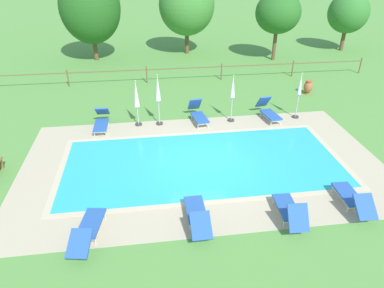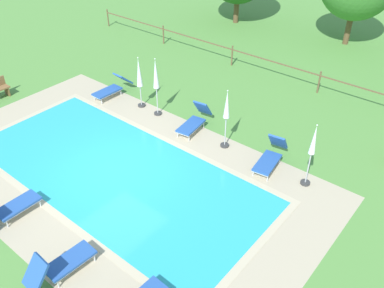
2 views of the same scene
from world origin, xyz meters
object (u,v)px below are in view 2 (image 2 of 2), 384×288
sun_lounger_north_near_steps (194,121)px  patio_umbrella_closed_row_mid_east (312,148)px  sun_lounger_north_mid (8,209)px  patio_umbrella_closed_row_west (156,79)px  sun_lounger_north_far (270,157)px  patio_umbrella_closed_row_mid_west (139,76)px  sun_lounger_south_far (60,265)px  patio_umbrella_closed_row_centre (227,111)px  sun_lounger_south_near_corner (112,88)px

sun_lounger_north_near_steps → patio_umbrella_closed_row_mid_east: size_ratio=0.81×
sun_lounger_north_near_steps → sun_lounger_north_mid: (-1.15, -7.26, -0.03)m
sun_lounger_north_mid → patio_umbrella_closed_row_west: 7.33m
sun_lounger_north_far → sun_lounger_north_near_steps: bearing=177.4°
sun_lounger_north_near_steps → sun_lounger_north_far: size_ratio=0.99×
patio_umbrella_closed_row_mid_west → patio_umbrella_closed_row_mid_east: size_ratio=0.98×
sun_lounger_south_far → patio_umbrella_closed_row_west: patio_umbrella_closed_row_west is taller
sun_lounger_north_mid → sun_lounger_south_far: size_ratio=1.09×
patio_umbrella_closed_row_west → patio_umbrella_closed_row_mid_east: patio_umbrella_closed_row_west is taller
sun_lounger_north_near_steps → patio_umbrella_closed_row_mid_west: size_ratio=0.83×
patio_umbrella_closed_row_west → sun_lounger_north_far: bearing=-0.9°
patio_umbrella_closed_row_west → patio_umbrella_closed_row_centre: 3.52m
patio_umbrella_closed_row_west → patio_umbrella_closed_row_mid_east: 6.82m
sun_lounger_north_near_steps → patio_umbrella_closed_row_mid_west: bearing=-179.5°
sun_lounger_north_near_steps → sun_lounger_north_mid: bearing=-99.0°
sun_lounger_south_near_corner → sun_lounger_south_far: bearing=-49.2°
sun_lounger_north_near_steps → patio_umbrella_closed_row_mid_west: 3.09m
sun_lounger_north_near_steps → patio_umbrella_closed_row_mid_west: (-2.91, -0.03, 1.03)m
sun_lounger_north_mid → sun_lounger_north_far: (4.66, 7.09, 0.03)m
sun_lounger_north_mid → sun_lounger_south_far: 2.89m
sun_lounger_north_near_steps → sun_lounger_south_far: sun_lounger_north_near_steps is taller
sun_lounger_north_mid → patio_umbrella_closed_row_mid_west: size_ratio=0.90×
sun_lounger_north_near_steps → patio_umbrella_closed_row_west: size_ratio=0.75×
sun_lounger_north_far → patio_umbrella_closed_row_west: bearing=179.1°
sun_lounger_north_mid → patio_umbrella_closed_row_mid_west: (-1.76, 7.23, 1.07)m
patio_umbrella_closed_row_centre → sun_lounger_north_mid: bearing=-111.3°
patio_umbrella_closed_row_west → patio_umbrella_closed_row_mid_east: bearing=-1.5°
sun_lounger_north_near_steps → patio_umbrella_closed_row_centre: patio_umbrella_closed_row_centre is taller
patio_umbrella_closed_row_west → patio_umbrella_closed_row_mid_west: bearing=177.3°
sun_lounger_north_near_steps → sun_lounger_south_near_corner: (-4.63, -0.16, -0.02)m
patio_umbrella_closed_row_west → sun_lounger_south_near_corner: bearing=-178.2°
sun_lounger_north_far → patio_umbrella_closed_row_centre: bearing=-179.1°
sun_lounger_south_near_corner → patio_umbrella_closed_row_mid_west: size_ratio=0.87×
sun_lounger_north_far → patio_umbrella_closed_row_west: size_ratio=0.76×
sun_lounger_south_near_corner → sun_lounger_north_mid: bearing=-63.9°
sun_lounger_south_far → patio_umbrella_closed_row_mid_west: 8.86m
sun_lounger_north_far → sun_lounger_south_far: (-1.78, -7.35, -0.00)m
sun_lounger_north_far → sun_lounger_north_mid: bearing=-123.3°
patio_umbrella_closed_row_mid_west → sun_lounger_north_mid: bearing=-76.3°
sun_lounger_north_near_steps → sun_lounger_south_far: (1.72, -7.51, -0.00)m
sun_lounger_north_far → patio_umbrella_closed_row_mid_east: (1.41, -0.09, 1.05)m
sun_lounger_south_near_corner → patio_umbrella_closed_row_centre: patio_umbrella_closed_row_centre is taller
sun_lounger_north_far → sun_lounger_south_far: bearing=-103.6°
patio_umbrella_closed_row_mid_east → patio_umbrella_closed_row_mid_west: bearing=178.4°
patio_umbrella_closed_row_mid_east → sun_lounger_south_near_corner: bearing=179.5°
sun_lounger_south_far → patio_umbrella_closed_row_west: bearing=116.0°
patio_umbrella_closed_row_west → patio_umbrella_closed_row_mid_west: patio_umbrella_closed_row_west is taller
sun_lounger_south_near_corner → patio_umbrella_closed_row_west: size_ratio=0.79×
sun_lounger_south_far → patio_umbrella_closed_row_centre: (-0.12, 7.32, 1.12)m
patio_umbrella_closed_row_centre → patio_umbrella_closed_row_west: bearing=178.1°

